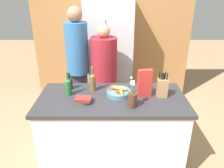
% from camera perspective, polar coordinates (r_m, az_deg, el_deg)
% --- Properties ---
extents(ground_plane, '(14.00, 14.00, 0.00)m').
position_cam_1_polar(ground_plane, '(2.97, 0.00, -19.19)').
color(ground_plane, '#A37F5B').
extents(kitchen_island, '(1.65, 0.79, 0.90)m').
position_cam_1_polar(kitchen_island, '(2.68, 0.00, -12.09)').
color(kitchen_island, silver).
rests_on(kitchen_island, ground_plane).
extents(back_wall_wood, '(2.85, 0.12, 2.60)m').
position_cam_1_polar(back_wall_wood, '(4.09, -0.04, 13.64)').
color(back_wall_wood, '#9E6B3D').
rests_on(back_wall_wood, ground_plane).
extents(refrigerator, '(0.78, 0.62, 1.93)m').
position_cam_1_polar(refrigerator, '(3.82, -0.83, 7.71)').
color(refrigerator, '#B7B7BC').
rests_on(refrigerator, ground_plane).
extents(fruit_bowl, '(0.28, 0.28, 0.10)m').
position_cam_1_polar(fruit_bowl, '(2.47, 1.77, -2.13)').
color(fruit_bowl, slate).
rests_on(fruit_bowl, kitchen_island).
extents(knife_block, '(0.11, 0.09, 0.29)m').
position_cam_1_polar(knife_block, '(2.48, 12.98, -0.86)').
color(knife_block, '#A87A4C').
rests_on(knife_block, kitchen_island).
extents(flower_vase, '(0.10, 0.10, 0.33)m').
position_cam_1_polar(flower_vase, '(2.23, 5.30, -3.71)').
color(flower_vase, '#4C2D1E').
rests_on(flower_vase, kitchen_island).
extents(cereal_box, '(0.16, 0.08, 0.32)m').
position_cam_1_polar(cereal_box, '(2.43, 8.51, 0.17)').
color(cereal_box, red).
rests_on(cereal_box, kitchen_island).
extents(coffee_mug, '(0.11, 0.10, 0.10)m').
position_cam_1_polar(coffee_mug, '(2.71, 8.69, 0.24)').
color(coffee_mug, silver).
rests_on(coffee_mug, kitchen_island).
extents(book_stack, '(0.18, 0.15, 0.06)m').
position_cam_1_polar(book_stack, '(2.35, -7.55, -4.15)').
color(book_stack, '#3D6047').
rests_on(book_stack, kitchen_island).
extents(bottle_oil, '(0.07, 0.07, 0.20)m').
position_cam_1_polar(bottle_oil, '(2.66, -11.03, 0.29)').
color(bottle_oil, black).
rests_on(bottle_oil, kitchen_island).
extents(bottle_vinegar, '(0.07, 0.07, 0.30)m').
position_cam_1_polar(bottle_vinegar, '(2.57, -5.10, 0.68)').
color(bottle_vinegar, brown).
rests_on(bottle_vinegar, kitchen_island).
extents(bottle_wine, '(0.07, 0.07, 0.28)m').
position_cam_1_polar(bottle_wine, '(2.50, -11.40, -0.56)').
color(bottle_wine, '#286633').
rests_on(bottle_wine, kitchen_island).
extents(person_at_sink, '(0.32, 0.32, 1.81)m').
position_cam_1_polar(person_at_sink, '(3.23, -8.96, 5.62)').
color(person_at_sink, '#383842').
rests_on(person_at_sink, ground_plane).
extents(person_in_blue, '(0.38, 0.38, 1.58)m').
position_cam_1_polar(person_in_blue, '(3.23, -2.10, 3.00)').
color(person_in_blue, '#383842').
rests_on(person_in_blue, ground_plane).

